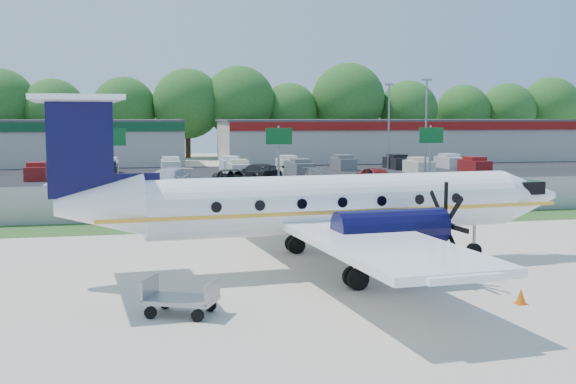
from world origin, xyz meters
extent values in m
plane|color=beige|center=(0.00, 0.00, 0.00)|extent=(170.00, 170.00, 0.00)
cube|color=#2D561E|center=(0.00, 12.00, 0.01)|extent=(170.00, 4.00, 0.02)
cube|color=black|center=(0.00, 19.00, 0.01)|extent=(170.00, 8.00, 0.02)
cube|color=black|center=(0.00, 40.00, 0.01)|extent=(170.00, 32.00, 0.02)
cube|color=gray|center=(0.00, 14.00, 1.00)|extent=(120.00, 0.02, 1.90)
cube|color=gray|center=(0.00, 14.00, 1.98)|extent=(120.00, 0.06, 0.06)
cube|color=gray|center=(0.00, 14.00, 0.05)|extent=(120.00, 0.06, 0.06)
cube|color=#BDB6AB|center=(26.00, 62.00, 2.50)|extent=(44.00, 12.00, 5.00)
cube|color=#474749|center=(26.00, 62.00, 5.12)|extent=(44.40, 12.40, 0.24)
cube|color=maroon|center=(26.00, 55.90, 4.50)|extent=(44.00, 0.20, 1.00)
cylinder|color=gray|center=(-8.00, 23.00, 2.50)|extent=(0.14, 0.14, 5.00)
cube|color=#0C5923|center=(-8.00, 22.85, 4.30)|extent=(1.80, 0.08, 1.10)
cylinder|color=gray|center=(3.00, 23.00, 2.50)|extent=(0.14, 0.14, 5.00)
cube|color=#0C5923|center=(3.00, 22.85, 4.30)|extent=(1.80, 0.08, 1.10)
cylinder|color=gray|center=(14.00, 23.00, 2.50)|extent=(0.14, 0.14, 5.00)
cube|color=#0C5923|center=(14.00, 22.85, 4.30)|extent=(1.80, 0.08, 1.10)
cylinder|color=gray|center=(20.00, 38.00, 4.50)|extent=(0.18, 0.18, 9.00)
cube|color=gray|center=(20.00, 38.00, 9.00)|extent=(0.90, 0.35, 0.18)
cylinder|color=gray|center=(20.00, 48.00, 4.50)|extent=(0.18, 0.18, 9.00)
cube|color=gray|center=(20.00, 48.00, 9.00)|extent=(0.90, 0.35, 0.18)
cylinder|color=white|center=(0.65, 0.52, 2.42)|extent=(14.20, 3.36, 2.14)
cone|color=white|center=(8.89, 1.25, 2.42)|extent=(2.65, 2.35, 2.14)
cone|color=white|center=(-7.81, -0.22, 2.64)|extent=(3.10, 2.39, 2.14)
cube|color=black|center=(8.66, 1.23, 2.81)|extent=(1.14, 1.55, 0.51)
cube|color=white|center=(0.09, 0.47, 1.80)|extent=(5.33, 20.04, 0.25)
cylinder|color=black|center=(1.61, -2.67, 1.97)|extent=(3.92, 1.57, 1.24)
cylinder|color=black|center=(1.04, 3.83, 1.97)|extent=(3.92, 1.57, 1.24)
cube|color=black|center=(-8.37, -0.27, 4.56)|extent=(2.15, 0.39, 3.26)
cube|color=white|center=(-8.48, -0.28, 6.19)|extent=(3.30, 7.19, 0.16)
cylinder|color=gray|center=(6.48, 1.04, 0.73)|extent=(0.14, 0.14, 1.46)
cylinder|color=black|center=(6.48, 1.04, 0.32)|extent=(0.65, 0.26, 0.63)
cylinder|color=black|center=(0.38, -2.78, 0.36)|extent=(0.76, 0.51, 0.72)
cylinder|color=black|center=(-0.20, 3.72, 0.36)|extent=(0.76, 0.51, 0.72)
cube|color=gray|center=(-5.43, -4.76, 0.45)|extent=(2.29, 1.90, 0.12)
cube|color=gray|center=(-6.28, -4.37, 0.74)|extent=(0.57, 1.11, 0.59)
cube|color=gray|center=(-4.58, -5.15, 0.74)|extent=(0.57, 1.11, 0.59)
cylinder|color=black|center=(-6.29, -4.96, 0.18)|extent=(0.37, 0.26, 0.36)
cylinder|color=black|center=(-5.83, -3.98, 0.18)|extent=(0.37, 0.26, 0.36)
cylinder|color=black|center=(-5.03, -5.54, 0.18)|extent=(0.37, 0.26, 0.36)
cylinder|color=black|center=(-4.57, -4.55, 0.18)|extent=(0.37, 0.26, 0.36)
cube|color=gray|center=(3.17, -0.62, 0.47)|extent=(2.21, 1.49, 0.12)
cube|color=gray|center=(2.19, -0.50, 0.78)|extent=(0.23, 1.24, 0.62)
cube|color=gray|center=(4.15, -0.74, 0.78)|extent=(0.23, 1.24, 0.62)
cylinder|color=black|center=(2.38, -1.09, 0.19)|extent=(0.39, 0.17, 0.37)
cylinder|color=black|center=(2.52, 0.04, 0.19)|extent=(0.39, 0.17, 0.37)
cylinder|color=black|center=(3.82, -1.27, 0.19)|extent=(0.39, 0.17, 0.37)
cylinder|color=black|center=(3.96, -0.14, 0.19)|extent=(0.39, 0.17, 0.37)
cone|color=#F25E07|center=(4.66, -5.68, 0.24)|extent=(0.32, 0.32, 0.48)
cube|color=#F25E07|center=(4.66, -5.68, 0.01)|extent=(0.34, 0.34, 0.03)
cone|color=#F25E07|center=(2.49, 5.17, 0.31)|extent=(0.41, 0.41, 0.61)
cube|color=#F25E07|center=(2.49, 5.17, 0.02)|extent=(0.43, 0.43, 0.03)
imported|color=maroon|center=(1.06, 19.64, 0.00)|extent=(5.89, 3.21, 1.57)
imported|color=silver|center=(-11.62, 29.66, 0.00)|extent=(3.24, 5.04, 1.60)
imported|color=silver|center=(-4.23, 29.29, 0.00)|extent=(4.55, 6.35, 1.71)
imported|color=black|center=(0.54, 28.90, 0.00)|extent=(3.02, 5.96, 1.62)
imported|color=#595B5E|center=(7.28, 28.87, 0.00)|extent=(3.10, 5.80, 1.60)
imported|color=maroon|center=(12.23, 29.19, 0.00)|extent=(2.64, 4.98, 1.61)
imported|color=#595B5E|center=(-10.71, 34.11, 0.00)|extent=(3.10, 4.51, 1.41)
imported|color=black|center=(3.64, 35.23, 0.00)|extent=(4.04, 6.12, 1.65)
camera|label=1|loc=(-6.67, -24.98, 5.63)|focal=45.00mm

